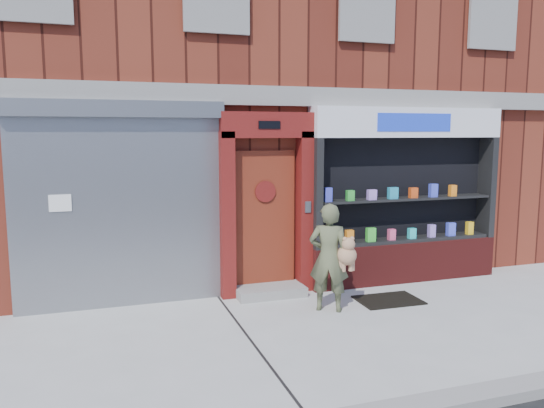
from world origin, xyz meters
name	(u,v)px	position (x,y,z in m)	size (l,w,h in m)	color
ground	(362,327)	(0.00, 0.00, 0.00)	(80.00, 80.00, 0.00)	#9E9E99
curb	(469,399)	(0.00, -2.15, 0.06)	(60.00, 0.30, 0.12)	gray
building	(243,70)	(0.00, 5.99, 4.00)	(12.00, 8.16, 8.00)	#561D13
shutter_bay	(119,192)	(-3.00, 1.93, 1.72)	(3.10, 0.30, 3.04)	gray
red_door_bay	(267,204)	(-0.75, 1.86, 1.46)	(1.52, 0.58, 2.90)	#5E1210
pharmacy_bay	(405,203)	(1.75, 1.81, 1.37)	(3.50, 0.41, 3.00)	#5C1815
woman	(330,257)	(-0.13, 0.76, 0.80)	(0.73, 0.62, 1.58)	#525839
doormat	(388,300)	(0.91, 0.87, 0.01)	(0.96, 0.67, 0.02)	black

